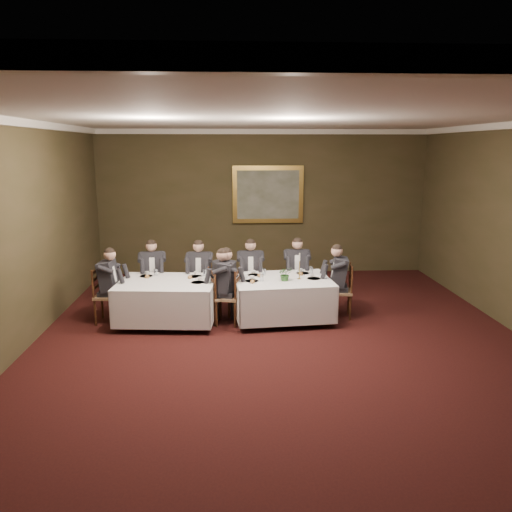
{
  "coord_description": "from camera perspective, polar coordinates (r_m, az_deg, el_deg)",
  "views": [
    {
      "loc": [
        -0.81,
        -7.17,
        3.08
      ],
      "look_at": [
        -0.35,
        1.63,
        1.15
      ],
      "focal_mm": 35.0,
      "sensor_mm": 36.0,
      "label": 1
    }
  ],
  "objects": [
    {
      "name": "ground",
      "position": [
        7.85,
        3.21,
        -10.78
      ],
      "size": [
        10.0,
        10.0,
        0.0
      ],
      "primitive_type": "plane",
      "color": "black",
      "rests_on": "ground"
    },
    {
      "name": "place_setting_table_second",
      "position": [
        9.39,
        -12.13,
        -2.01
      ],
      "size": [
        0.33,
        0.31,
        0.14
      ],
      "color": "white",
      "rests_on": "table_second"
    },
    {
      "name": "front_wall",
      "position": [
        2.67,
        15.89,
        -17.96
      ],
      "size": [
        8.0,
        0.1,
        3.5
      ],
      "primitive_type": "cube",
      "color": "#37341B",
      "rests_on": "ground"
    },
    {
      "name": "centerpiece",
      "position": [
        8.83,
        3.35,
        -1.97
      ],
      "size": [
        0.28,
        0.26,
        0.27
      ],
      "primitive_type": "imported",
      "rotation": [
        0.0,
        0.0,
        0.21
      ],
      "color": "#2D5926",
      "rests_on": "table_main"
    },
    {
      "name": "diner_main_backleft",
      "position": [
        9.8,
        -0.64,
        -2.85
      ],
      "size": [
        0.42,
        0.48,
        1.35
      ],
      "rotation": [
        0.0,
        0.0,
        3.14
      ],
      "color": "black",
      "rests_on": "chair_main_backleft"
    },
    {
      "name": "diner_main_endleft",
      "position": [
        8.9,
        -3.84,
        -4.45
      ],
      "size": [
        0.58,
        0.53,
        1.35
      ],
      "rotation": [
        0.0,
        0.0,
        -1.24
      ],
      "color": "black",
      "rests_on": "chair_main_endleft"
    },
    {
      "name": "left_wall",
      "position": [
        7.96,
        -26.6,
        1.42
      ],
      "size": [
        0.1,
        10.0,
        3.5
      ],
      "primitive_type": "cube",
      "color": "#37341B",
      "rests_on": "ground"
    },
    {
      "name": "chair_main_endright",
      "position": [
        9.37,
        9.6,
        -5.19
      ],
      "size": [
        0.48,
        0.5,
        1.0
      ],
      "rotation": [
        0.0,
        0.0,
        1.42
      ],
      "color": "olive",
      "rests_on": "ground"
    },
    {
      "name": "diner_sec_backleft",
      "position": [
        9.92,
        -11.68,
        -2.91
      ],
      "size": [
        0.46,
        0.53,
        1.35
      ],
      "rotation": [
        0.0,
        0.0,
        3.27
      ],
      "color": "black",
      "rests_on": "chair_sec_backleft"
    },
    {
      "name": "ceiling",
      "position": [
        7.23,
        3.55,
        15.66
      ],
      "size": [
        8.0,
        10.0,
        0.1
      ],
      "primitive_type": "cube",
      "color": "silver",
      "rests_on": "back_wall"
    },
    {
      "name": "table_main",
      "position": [
        9.06,
        3.02,
        -4.55
      ],
      "size": [
        1.84,
        1.47,
        0.67
      ],
      "rotation": [
        0.0,
        0.0,
        0.09
      ],
      "color": "#311E0D",
      "rests_on": "ground"
    },
    {
      "name": "back_wall",
      "position": [
        12.27,
        0.78,
        6.12
      ],
      "size": [
        8.0,
        0.1,
        3.5
      ],
      "primitive_type": "cube",
      "color": "#37341B",
      "rests_on": "ground"
    },
    {
      "name": "chair_sec_endleft",
      "position": [
        9.36,
        -16.57,
        -5.57
      ],
      "size": [
        0.45,
        0.47,
        1.0
      ],
      "rotation": [
        0.0,
        0.0,
        -1.64
      ],
      "color": "olive",
      "rests_on": "ground"
    },
    {
      "name": "table_second",
      "position": [
        9.03,
        -10.09,
        -4.79
      ],
      "size": [
        1.81,
        1.44,
        0.67
      ],
      "rotation": [
        0.0,
        0.0,
        -0.08
      ],
      "color": "#311E0D",
      "rests_on": "ground"
    },
    {
      "name": "chair_sec_endright",
      "position": [
        8.92,
        -3.2,
        -5.94
      ],
      "size": [
        0.51,
        0.53,
        1.0
      ],
      "rotation": [
        0.0,
        0.0,
        1.33
      ],
      "color": "olive",
      "rests_on": "ground"
    },
    {
      "name": "chair_main_backleft",
      "position": [
        9.87,
        -0.64,
        -4.11
      ],
      "size": [
        0.44,
        0.42,
        1.0
      ],
      "rotation": [
        0.0,
        0.0,
        3.14
      ],
      "color": "olive",
      "rests_on": "ground"
    },
    {
      "name": "diner_main_endright",
      "position": [
        9.31,
        9.58,
        -3.85
      ],
      "size": [
        0.53,
        0.47,
        1.35
      ],
      "rotation": [
        0.0,
        0.0,
        1.42
      ],
      "color": "black",
      "rests_on": "chair_main_endright"
    },
    {
      "name": "chair_main_endleft",
      "position": [
        8.96,
        -3.89,
        -5.86
      ],
      "size": [
        0.54,
        0.55,
        1.0
      ],
      "rotation": [
        0.0,
        0.0,
        -1.24
      ],
      "color": "olive",
      "rests_on": "ground"
    },
    {
      "name": "painting",
      "position": [
        12.2,
        1.37,
        7.03
      ],
      "size": [
        1.72,
        0.09,
        1.39
      ],
      "color": "#DDC151",
      "rests_on": "back_wall"
    },
    {
      "name": "crown_molding",
      "position": [
        7.23,
        3.54,
        15.18
      ],
      "size": [
        8.0,
        10.0,
        0.12
      ],
      "color": "white",
      "rests_on": "back_wall"
    },
    {
      "name": "candlestick",
      "position": [
        8.96,
        4.98,
        -1.5
      ],
      "size": [
        0.07,
        0.07,
        0.49
      ],
      "color": "gold",
      "rests_on": "table_main"
    },
    {
      "name": "chair_sec_backright",
      "position": [
        9.83,
        -6.39,
        -4.27
      ],
      "size": [
        0.48,
        0.46,
        1.0
      ],
      "rotation": [
        0.0,
        0.0,
        3.05
      ],
      "color": "olive",
      "rests_on": "ground"
    },
    {
      "name": "diner_main_backright",
      "position": [
        9.96,
        4.66,
        -2.64
      ],
      "size": [
        0.44,
        0.51,
        1.35
      ],
      "rotation": [
        0.0,
        0.0,
        3.07
      ],
      "color": "black",
      "rests_on": "chair_main_backright"
    },
    {
      "name": "diner_sec_endright",
      "position": [
        8.86,
        -3.3,
        -4.53
      ],
      "size": [
        0.56,
        0.5,
        1.35
      ],
      "rotation": [
        0.0,
        0.0,
        1.33
      ],
      "color": "black",
      "rests_on": "chair_sec_endright"
    },
    {
      "name": "chair_sec_backleft",
      "position": [
        10.0,
        -11.63,
        -4.16
      ],
      "size": [
        0.49,
        0.47,
        1.0
      ],
      "rotation": [
        0.0,
        0.0,
        3.27
      ],
      "color": "olive",
      "rests_on": "ground"
    },
    {
      "name": "chair_main_backright",
      "position": [
        10.03,
        4.63,
        -3.88
      ],
      "size": [
        0.47,
        0.45,
        1.0
      ],
      "rotation": [
        0.0,
        0.0,
        3.07
      ],
      "color": "olive",
      "rests_on": "ground"
    },
    {
      "name": "place_setting_table_main",
      "position": [
        9.26,
        0.1,
        -1.93
      ],
      "size": [
        0.33,
        0.31,
        0.14
      ],
      "color": "white",
      "rests_on": "table_main"
    },
    {
      "name": "diner_sec_endleft",
      "position": [
        9.29,
        -16.58,
        -4.23
      ],
      "size": [
        0.51,
        0.44,
        1.35
      ],
      "rotation": [
        0.0,
        0.0,
        -1.64
      ],
      "color": "black",
      "rests_on": "chair_sec_endleft"
    },
    {
      "name": "diner_sec_backright",
      "position": [
        9.75,
        -6.43,
        -3.0
      ],
      "size": [
        0.45,
        0.51,
        1.35
      ],
      "rotation": [
        0.0,
        0.0,
        3.05
      ],
      "color": "black",
      "rests_on": "chair_sec_backright"
    }
  ]
}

